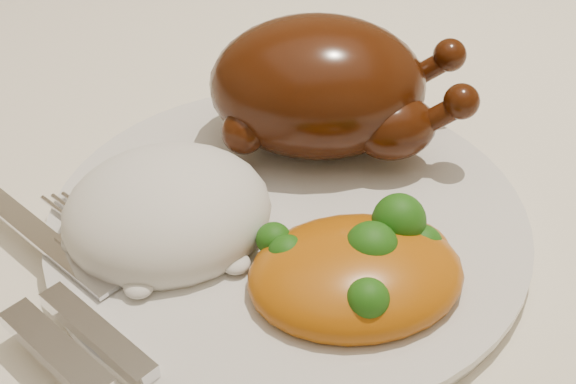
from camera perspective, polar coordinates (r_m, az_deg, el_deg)
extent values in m
cube|color=brown|center=(0.62, 11.75, 0.84)|extent=(1.60, 0.90, 0.04)
cube|color=white|center=(0.61, 12.04, 2.63)|extent=(1.72, 1.02, 0.01)
cylinder|color=silver|center=(0.52, 0.00, -2.29)|extent=(0.40, 0.40, 0.01)
ellipsoid|color=#401506|center=(0.55, 2.11, 7.53)|extent=(0.18, 0.15, 0.10)
ellipsoid|color=#401506|center=(0.54, 1.24, 9.05)|extent=(0.08, 0.07, 0.04)
ellipsoid|color=#401506|center=(0.54, 7.62, 4.53)|extent=(0.06, 0.04, 0.04)
sphere|color=#401506|center=(0.53, 12.24, 6.31)|extent=(0.02, 0.02, 0.02)
ellipsoid|color=#401506|center=(0.59, 7.19, 7.85)|extent=(0.06, 0.04, 0.04)
sphere|color=#401506|center=(0.58, 11.43, 9.52)|extent=(0.02, 0.02, 0.02)
sphere|color=#401506|center=(0.53, -3.18, 4.29)|extent=(0.03, 0.03, 0.03)
sphere|color=#401506|center=(0.59, -2.68, 8.10)|extent=(0.03, 0.03, 0.03)
ellipsoid|color=white|center=(0.50, -8.55, -1.49)|extent=(0.13, 0.12, 0.07)
ellipsoid|color=#BC580C|center=(0.46, 4.85, -5.96)|extent=(0.14, 0.11, 0.04)
ellipsoid|color=#BC580C|center=(0.48, 8.19, -4.27)|extent=(0.06, 0.05, 0.03)
ellipsoid|color=#0D400A|center=(0.46, 5.97, -3.84)|extent=(0.03, 0.03, 0.03)
ellipsoid|color=#0D400A|center=(0.48, 9.44, -3.83)|extent=(0.03, 0.03, 0.03)
ellipsoid|color=#0D400A|center=(0.43, 5.69, -7.60)|extent=(0.02, 0.02, 0.02)
ellipsoid|color=#0D400A|center=(0.47, -1.03, -3.37)|extent=(0.02, 0.02, 0.02)
ellipsoid|color=#0D400A|center=(0.45, 7.26, -6.86)|extent=(0.03, 0.03, 0.03)
ellipsoid|color=#0D400A|center=(0.46, -0.04, -4.40)|extent=(0.02, 0.02, 0.02)
ellipsoid|color=#0D400A|center=(0.48, 7.89, -2.09)|extent=(0.03, 0.03, 0.03)
ellipsoid|color=#0D400A|center=(0.44, 2.35, -7.78)|extent=(0.02, 0.02, 0.02)
cube|color=silver|center=(0.51, -16.88, -3.25)|extent=(0.08, 0.12, 0.00)
cube|color=silver|center=(0.44, -16.16, -10.79)|extent=(0.06, 0.08, 0.01)
cube|color=silver|center=(0.45, -13.42, -9.78)|extent=(0.06, 0.08, 0.01)
cube|color=silver|center=(0.51, -14.50, -2.72)|extent=(0.06, 0.09, 0.00)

